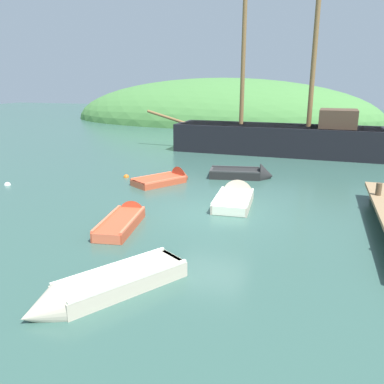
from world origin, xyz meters
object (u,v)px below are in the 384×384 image
object	(u,v)px
rowboat_portside	(169,180)
rowboat_near_dock	(246,175)
rowboat_outer_left	(101,290)
sailing_ship	(278,142)
buoy_white	(8,185)
rowboat_far	(125,220)
buoy_orange	(126,177)
rowboat_center	(235,199)

from	to	relation	value
rowboat_portside	rowboat_near_dock	size ratio (longest dim) A/B	0.96
rowboat_outer_left	rowboat_near_dock	world-z (taller)	rowboat_near_dock
sailing_ship	buoy_white	distance (m)	16.41
rowboat_near_dock	buoy_white	world-z (taller)	rowboat_near_dock
rowboat_far	buoy_orange	size ratio (longest dim) A/B	11.67
rowboat_center	buoy_white	world-z (taller)	rowboat_center
rowboat_portside	rowboat_far	size ratio (longest dim) A/B	0.93
sailing_ship	buoy_white	bearing A→B (deg)	49.95
sailing_ship	rowboat_portside	xyz separation A→B (m)	(-4.08, -9.44, -0.62)
sailing_ship	rowboat_portside	size ratio (longest dim) A/B	5.14
rowboat_outer_left	rowboat_center	xyz separation A→B (m)	(1.38, 7.86, -0.01)
rowboat_outer_left	rowboat_near_dock	distance (m)	12.00
sailing_ship	buoy_orange	size ratio (longest dim) A/B	56.00
rowboat_near_dock	buoy_orange	distance (m)	5.91
buoy_orange	rowboat_portside	bearing A→B (deg)	-6.20
sailing_ship	buoy_orange	xyz separation A→B (m)	(-6.43, -9.19, -0.70)
rowboat_outer_left	sailing_ship	bearing A→B (deg)	-152.65
rowboat_far	buoy_white	world-z (taller)	rowboat_far
rowboat_far	buoy_orange	xyz separation A→B (m)	(-2.97, 5.91, -0.10)
rowboat_outer_left	rowboat_near_dock	bearing A→B (deg)	-152.28
rowboat_portside	buoy_orange	size ratio (longest dim) A/B	10.89
rowboat_portside	buoy_white	size ratio (longest dim) A/B	10.58
sailing_ship	rowboat_near_dock	distance (m)	7.52
buoy_white	rowboat_portside	bearing A→B (deg)	22.45
sailing_ship	rowboat_outer_left	world-z (taller)	sailing_ship
rowboat_center	buoy_orange	bearing A→B (deg)	64.39
rowboat_near_dock	buoy_orange	xyz separation A→B (m)	(-5.65, -1.72, -0.13)
buoy_orange	sailing_ship	bearing A→B (deg)	55.01
rowboat_far	buoy_white	bearing A→B (deg)	59.90
rowboat_outer_left	buoy_orange	distance (m)	11.22
rowboat_far	rowboat_center	distance (m)	4.65
rowboat_outer_left	rowboat_near_dock	xyz separation A→B (m)	(1.04, 11.96, -0.00)
buoy_orange	rowboat_far	bearing A→B (deg)	-63.31
rowboat_far	rowboat_center	world-z (taller)	rowboat_center
sailing_ship	rowboat_center	distance (m)	11.58
rowboat_portside	rowboat_center	size ratio (longest dim) A/B	0.96
rowboat_outer_left	rowboat_center	bearing A→B (deg)	-157.24
sailing_ship	rowboat_near_dock	world-z (taller)	sailing_ship
sailing_ship	rowboat_portside	distance (m)	10.30
buoy_white	rowboat_near_dock	bearing A→B (deg)	25.37
buoy_white	rowboat_center	bearing A→B (deg)	3.82
rowboat_far	rowboat_near_dock	bearing A→B (deg)	-28.46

